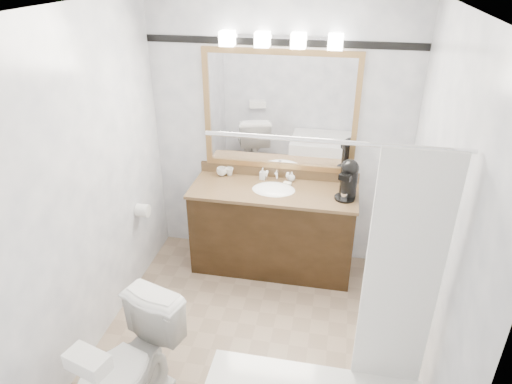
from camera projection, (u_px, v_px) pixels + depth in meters
room at (251, 204)px, 3.09m from camera, size 2.42×2.62×2.52m
vanity at (273, 227)px, 4.35m from camera, size 1.53×0.58×0.97m
mirror at (280, 112)px, 4.09m from camera, size 1.40×0.04×1.10m
vanity_light_bar at (280, 39)px, 3.75m from camera, size 1.02×0.14×0.12m
accent_stripe at (281, 42)px, 3.82m from camera, size 2.40×0.01×0.06m
tp_roll at (143, 210)px, 4.12m from camera, size 0.11×0.12×0.12m
toilet at (128, 367)px, 2.94m from camera, size 0.65×0.87×0.78m
tissue_box at (88, 362)px, 2.43m from camera, size 0.26×0.19×0.10m
coffee_maker at (349, 178)px, 3.96m from camera, size 0.19×0.23×0.35m
cup_left at (222, 172)px, 4.41m from camera, size 0.11×0.11×0.08m
cup_right at (229, 172)px, 4.42m from camera, size 0.10×0.10×0.07m
soap_bottle_a at (263, 174)px, 4.32m from camera, size 0.06×0.06×0.12m
soap_bottle_b at (292, 177)px, 4.30m from camera, size 0.09×0.09×0.09m
soap_bar at (287, 184)px, 4.24m from camera, size 0.08×0.06×0.02m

